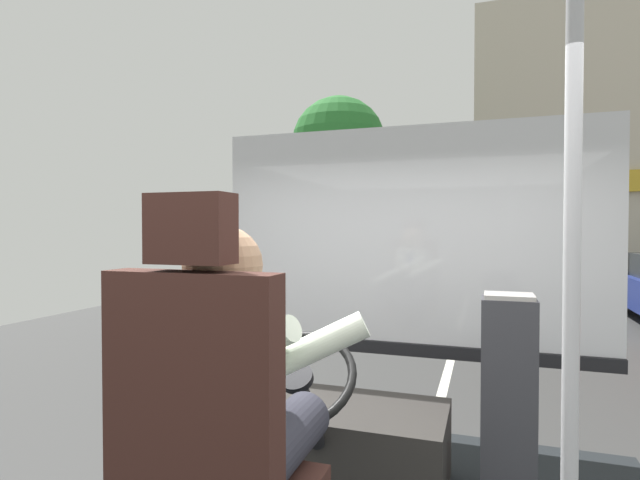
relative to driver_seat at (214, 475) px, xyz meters
The scene contains 9 objects.
ground 9.27m from the driver_seat, 88.61° to the left, with size 18.00×44.00×0.06m.
driver_seat is the anchor object (origin of this frame).
bus_driver 0.22m from the driver_seat, 90.00° to the left, with size 0.74×0.60×0.78m.
steering_console 1.21m from the driver_seat, 90.00° to the left, with size 1.10×1.03×0.85m.
handrail_pole 1.07m from the driver_seat, 16.43° to the left, with size 0.04×0.04×2.13m.
fare_box 1.46m from the driver_seat, 55.87° to the left, with size 0.24×0.20×0.99m.
windshield_panel 2.05m from the driver_seat, 83.61° to the left, with size 2.50×0.08×1.48m.
street_tree 13.04m from the driver_seat, 104.93° to the left, with size 2.66×2.66×5.75m.
parked_car_white 18.19m from the driver_seat, 74.89° to the left, with size 1.99×3.93×1.24m.
Camera 1 is at (0.49, -1.55, 2.01)m, focal length 27.53 mm.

